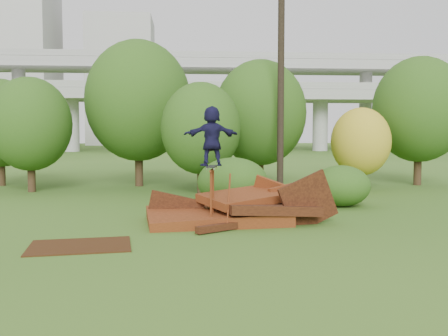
{
  "coord_description": "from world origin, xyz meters",
  "views": [
    {
      "loc": [
        -1.93,
        -12.44,
        2.61
      ],
      "look_at": [
        -0.8,
        2.0,
        1.6
      ],
      "focal_mm": 40.0,
      "sensor_mm": 36.0,
      "label": 1
    }
  ],
  "objects": [
    {
      "name": "grind_rail",
      "position": [
        -1.18,
        1.38,
        0.97
      ],
      "size": [
        0.2,
        0.82,
        1.62
      ],
      "color": "maroon",
      "rests_on": "ground"
    },
    {
      "name": "tree_6",
      "position": [
        -11.05,
        13.11,
        3.11
      ],
      "size": [
        3.8,
        3.8,
        5.3
      ],
      "color": "black",
      "rests_on": "ground"
    },
    {
      "name": "freeway_overpass",
      "position": [
        0.0,
        62.92,
        10.32
      ],
      "size": [
        160.0,
        15.0,
        13.7
      ],
      "color": "gray",
      "rests_on": "ground"
    },
    {
      "name": "flat_plate",
      "position": [
        -4.36,
        -0.86,
        0.01
      ],
      "size": [
        2.49,
        1.93,
        0.03
      ],
      "primitive_type": "cube",
      "rotation": [
        0.0,
        0.0,
        0.14
      ],
      "color": "#351C0B",
      "rests_on": "ground"
    },
    {
      "name": "ground",
      "position": [
        0.0,
        0.0,
        0.0
      ],
      "size": [
        240.0,
        240.0,
        0.0
      ],
      "primitive_type": "plane",
      "color": "#2D5116",
      "rests_on": "ground"
    },
    {
      "name": "building_left",
      "position": [
        -38.0,
        95.0,
        17.5
      ],
      "size": [
        18.0,
        16.0,
        35.0
      ],
      "primitive_type": "cube",
      "color": "#9E9E99",
      "rests_on": "ground"
    },
    {
      "name": "building_right",
      "position": [
        -16.0,
        102.0,
        14.0
      ],
      "size": [
        14.0,
        14.0,
        28.0
      ],
      "primitive_type": "cube",
      "color": "#9E9E99",
      "rests_on": "ground"
    },
    {
      "name": "scrap_pile",
      "position": [
        -0.52,
        1.99,
        0.32
      ],
      "size": [
        5.68,
        3.38,
        1.85
      ],
      "color": "#47200C",
      "rests_on": "ground"
    },
    {
      "name": "tree_0",
      "position": [
        -8.76,
        10.28,
        3.01
      ],
      "size": [
        3.61,
        3.61,
        5.1
      ],
      "color": "black",
      "rests_on": "ground"
    },
    {
      "name": "skateboard",
      "position": [
        -1.19,
        1.33,
        1.69
      ],
      "size": [
        0.38,
        0.91,
        0.09
      ],
      "rotation": [
        0.0,
        0.0,
        1.4
      ],
      "color": "black",
      "rests_on": "grind_rail"
    },
    {
      "name": "tree_2",
      "position": [
        -1.26,
        8.64,
        2.81
      ],
      "size": [
        3.38,
        3.38,
        4.76
      ],
      "color": "black",
      "rests_on": "ground"
    },
    {
      "name": "shrub_right",
      "position": [
        3.62,
        4.86,
        0.74
      ],
      "size": [
        2.08,
        1.91,
        1.47
      ],
      "primitive_type": "ellipsoid",
      "color": "#224813",
      "rests_on": "ground"
    },
    {
      "name": "tree_5",
      "position": [
        9.74,
        11.72,
        3.79
      ],
      "size": [
        4.57,
        4.57,
        6.43
      ],
      "color": "black",
      "rests_on": "ground"
    },
    {
      "name": "tree_4",
      "position": [
        6.22,
        10.14,
        2.21
      ],
      "size": [
        2.76,
        2.76,
        3.81
      ],
      "color": "black",
      "rests_on": "ground"
    },
    {
      "name": "tree_1",
      "position": [
        -4.2,
        12.36,
        4.19
      ],
      "size": [
        5.15,
        5.15,
        7.16
      ],
      "color": "black",
      "rests_on": "ground"
    },
    {
      "name": "utility_pole",
      "position": [
        2.14,
        8.63,
        4.97
      ],
      "size": [
        1.4,
        0.28,
        9.79
      ],
      "color": "black",
      "rests_on": "ground"
    },
    {
      "name": "skater",
      "position": [
        -1.19,
        1.33,
        2.53
      ],
      "size": [
        1.58,
        0.7,
        1.65
      ],
      "primitive_type": "imported",
      "rotation": [
        0.0,
        0.0,
        3.28
      ],
      "color": "#171439",
      "rests_on": "skateboard"
    },
    {
      "name": "tree_3",
      "position": [
        1.7,
        11.5,
        3.59
      ],
      "size": [
        4.43,
        4.43,
        6.14
      ],
      "color": "black",
      "rests_on": "ground"
    },
    {
      "name": "shrub_left",
      "position": [
        -0.23,
        5.19,
        0.88
      ],
      "size": [
        2.53,
        2.34,
        1.75
      ],
      "primitive_type": "ellipsoid",
      "color": "#224813",
      "rests_on": "ground"
    }
  ]
}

